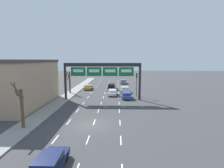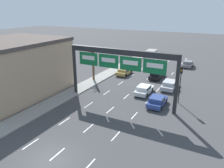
# 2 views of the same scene
# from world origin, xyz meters

# --- Properties ---
(ground_plane) EXTENTS (220.00, 220.00, 0.00)m
(ground_plane) POSITION_xyz_m (0.00, 0.00, 0.00)
(ground_plane) COLOR #3D3D3F
(sidewalk_left) EXTENTS (2.80, 110.00, 0.15)m
(sidewalk_left) POSITION_xyz_m (-8.00, 0.00, 0.07)
(sidewalk_left) COLOR gray
(sidewalk_left) RESTS_ON ground_plane
(lane_dashes) EXTENTS (6.72, 67.00, 0.01)m
(lane_dashes) POSITION_xyz_m (-0.00, 13.50, 0.01)
(lane_dashes) COLOR white
(lane_dashes) RESTS_ON ground_plane
(sign_gantry) EXTENTS (15.27, 0.70, 7.35)m
(sign_gantry) POSITION_xyz_m (0.00, 13.75, 5.83)
(sign_gantry) COLOR #232628
(sign_gantry) RESTS_ON ground_plane
(building_near) EXTENTS (12.01, 15.93, 7.98)m
(building_near) POSITION_xyz_m (-15.69, 8.99, 4.00)
(building_near) COLOR tan
(building_near) RESTS_ON ground_plane
(suv_black) EXTENTS (1.93, 4.71, 1.53)m
(suv_black) POSITION_xyz_m (1.40, 26.76, 0.86)
(suv_black) COLOR black
(suv_black) RESTS_ON ground_plane
(car_white) EXTENTS (1.87, 4.24, 1.32)m
(car_white) POSITION_xyz_m (1.88, 18.29, 0.71)
(car_white) COLOR silver
(car_white) RESTS_ON ground_plane
(car_grey) EXTENTS (1.90, 4.17, 1.37)m
(car_grey) POSITION_xyz_m (5.06, 37.78, 0.74)
(car_grey) COLOR slate
(car_grey) RESTS_ON ground_plane
(car_blue) EXTENTS (1.90, 3.91, 1.33)m
(car_blue) POSITION_xyz_m (4.89, 15.00, 0.72)
(car_blue) COLOR navy
(car_blue) RESTS_ON ground_plane
(car_silver) EXTENTS (1.99, 4.63, 1.37)m
(car_silver) POSITION_xyz_m (4.80, 22.23, 0.74)
(car_silver) COLOR #B7B7BC
(car_silver) RESTS_ON ground_plane
(car_navy) EXTENTS (1.82, 4.26, 1.26)m
(car_navy) POSITION_xyz_m (-1.90, -9.09, 0.68)
(car_navy) COLOR #19234C
(car_navy) RESTS_ON ground_plane
(car_gold) EXTENTS (1.94, 4.11, 1.24)m
(car_gold) POSITION_xyz_m (-4.89, 25.96, 0.68)
(car_gold) COLOR #A88947
(car_gold) RESTS_ON ground_plane
(traffic_light_near_gantry) EXTENTS (0.30, 0.35, 5.06)m
(traffic_light_near_gantry) POSITION_xyz_m (7.18, 17.29, 3.59)
(traffic_light_near_gantry) COLOR black
(traffic_light_near_gantry) RESTS_ON ground_plane
(tree_bare_closest) EXTENTS (1.29, 1.66, 5.25)m
(tree_bare_closest) POSITION_xyz_m (-8.40, 20.29, 2.97)
(tree_bare_closest) COLOR brown
(tree_bare_closest) RESTS_ON sidewalk_left
(tree_bare_second) EXTENTS (1.55, 1.02, 5.35)m
(tree_bare_second) POSITION_xyz_m (-7.99, -1.46, 2.78)
(tree_bare_second) COLOR brown
(tree_bare_second) RESTS_ON sidewalk_left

